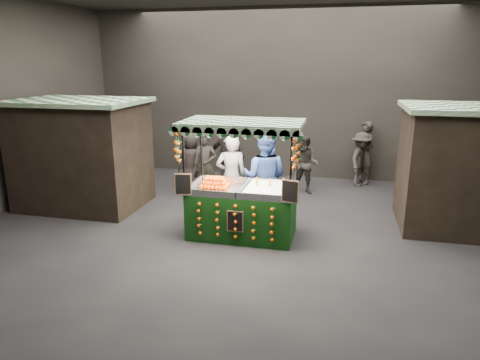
# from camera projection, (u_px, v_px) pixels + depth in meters

# --- Properties ---
(ground) EXTENTS (12.00, 12.00, 0.00)m
(ground) POSITION_uv_depth(u_px,v_px,m) (252.00, 235.00, 8.99)
(ground) COLOR black
(ground) RESTS_ON ground
(market_hall) EXTENTS (12.10, 10.10, 5.05)m
(market_hall) POSITION_uv_depth(u_px,v_px,m) (253.00, 66.00, 8.09)
(market_hall) COLOR black
(market_hall) RESTS_ON ground
(neighbour_stall_left) EXTENTS (3.00, 2.20, 2.60)m
(neighbour_stall_left) POSITION_uv_depth(u_px,v_px,m) (82.00, 153.00, 10.54)
(neighbour_stall_left) COLOR black
(neighbour_stall_left) RESTS_ON ground
(neighbour_stall_right) EXTENTS (3.00, 2.20, 2.60)m
(neighbour_stall_right) POSITION_uv_depth(u_px,v_px,m) (474.00, 168.00, 9.08)
(neighbour_stall_right) COLOR black
(neighbour_stall_right) RESTS_ON ground
(juice_stall) EXTENTS (2.43, 1.43, 2.36)m
(juice_stall) POSITION_uv_depth(u_px,v_px,m) (242.00, 202.00, 8.78)
(juice_stall) COLOR #0B330C
(juice_stall) RESTS_ON ground
(vendor_grey) EXTENTS (0.81, 0.66, 1.90)m
(vendor_grey) POSITION_uv_depth(u_px,v_px,m) (231.00, 177.00, 9.84)
(vendor_grey) COLOR gray
(vendor_grey) RESTS_ON ground
(vendor_blue) EXTENTS (1.06, 0.86, 2.04)m
(vendor_blue) POSITION_uv_depth(u_px,v_px,m) (265.00, 177.00, 9.50)
(vendor_blue) COLOR navy
(vendor_blue) RESTS_ON ground
(shopper_0) EXTENTS (0.65, 0.46, 1.68)m
(shopper_0) POSITION_uv_depth(u_px,v_px,m) (205.00, 165.00, 11.37)
(shopper_0) COLOR #2A2622
(shopper_0) RESTS_ON ground
(shopper_1) EXTENTS (0.88, 0.75, 1.59)m
(shopper_1) POSITION_uv_depth(u_px,v_px,m) (305.00, 164.00, 11.65)
(shopper_1) COLOR #2B2723
(shopper_1) RESTS_ON ground
(shopper_2) EXTENTS (1.09, 0.59, 1.77)m
(shopper_2) POSITION_uv_depth(u_px,v_px,m) (227.00, 156.00, 12.29)
(shopper_2) COLOR #2A2322
(shopper_2) RESTS_ON ground
(shopper_3) EXTENTS (0.89, 1.14, 1.56)m
(shopper_3) POSITION_uv_depth(u_px,v_px,m) (361.00, 159.00, 12.32)
(shopper_3) COLOR #2B2723
(shopper_3) RESTS_ON ground
(shopper_4) EXTENTS (0.88, 0.65, 1.64)m
(shopper_4) POSITION_uv_depth(u_px,v_px,m) (191.00, 162.00, 11.83)
(shopper_4) COLOR #2A2322
(shopper_4) RESTS_ON ground
(shopper_5) EXTENTS (0.98, 1.80, 1.85)m
(shopper_5) POSITION_uv_depth(u_px,v_px,m) (459.00, 171.00, 10.45)
(shopper_5) COLOR #292421
(shopper_5) RESTS_ON ground
(shopper_6) EXTENTS (0.73, 0.79, 1.82)m
(shopper_6) POSITION_uv_depth(u_px,v_px,m) (365.00, 153.00, 12.54)
(shopper_6) COLOR #292521
(shopper_6) RESTS_ON ground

